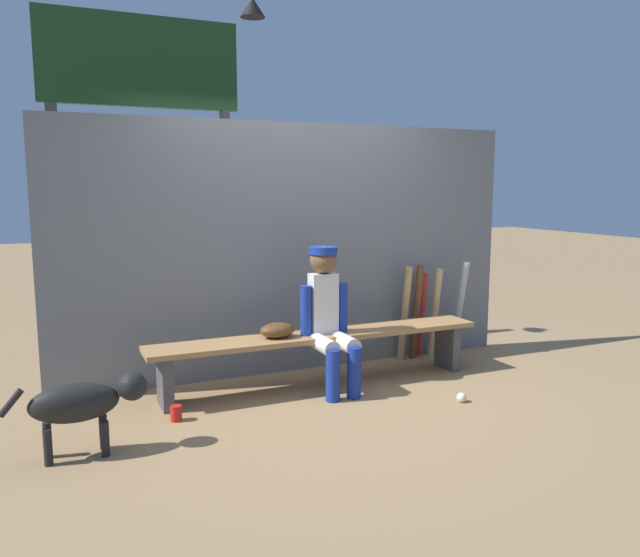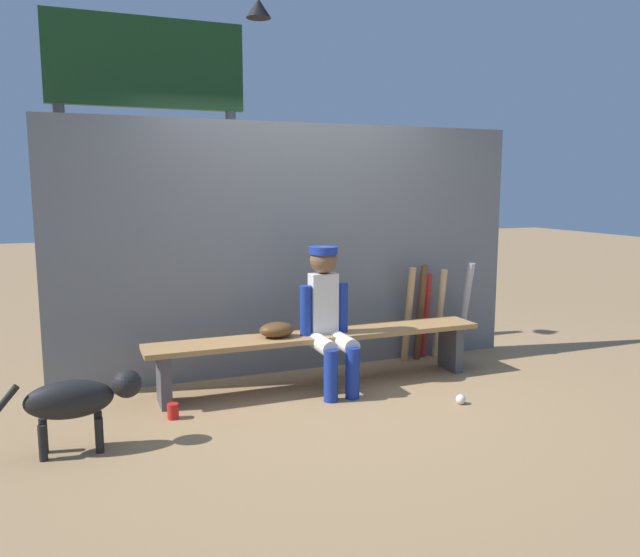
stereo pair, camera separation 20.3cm
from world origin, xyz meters
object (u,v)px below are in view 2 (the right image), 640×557
object	(u,v)px
baseball_glove	(277,330)
bat_wood_dark	(420,313)
bat_wood_natural	(440,313)
baseball	(461,399)
player_seated	(328,314)
bat_aluminum_silver	(465,309)
dugout_bench	(320,344)
bat_aluminum_red	(425,316)
cup_on_bench	(315,326)
scoreboard	(155,107)
cup_on_ground	(173,411)
bat_wood_tan	(408,315)
dog	(79,399)

from	to	relation	value
baseball_glove	bat_wood_dark	world-z (taller)	bat_wood_dark
bat_wood_natural	baseball	xyz separation A→B (m)	(-0.55, -1.17, -0.39)
player_seated	bat_aluminum_silver	bearing A→B (deg)	15.87
dugout_bench	bat_aluminum_red	xyz separation A→B (m)	(1.24, 0.42, 0.06)
baseball_glove	cup_on_bench	bearing A→B (deg)	7.49
baseball	scoreboard	world-z (taller)	scoreboard
bat_aluminum_red	cup_on_bench	xyz separation A→B (m)	(-1.27, -0.38, 0.09)
baseball_glove	baseball	distance (m)	1.51
dugout_bench	player_seated	world-z (taller)	player_seated
cup_on_bench	bat_aluminum_silver	bearing A→B (deg)	10.28
bat_aluminum_red	cup_on_bench	bearing A→B (deg)	-163.50
cup_on_ground	baseball	bearing A→B (deg)	-13.52
dugout_bench	bat_wood_dark	bearing A→B (deg)	16.76
bat_aluminum_red	bat_wood_natural	world-z (taller)	bat_wood_natural
dugout_bench	baseball_glove	size ratio (longest dim) A/B	10.03
player_seated	baseball	xyz separation A→B (m)	(0.79, -0.69, -0.59)
bat_wood_natural	baseball_glove	bearing A→B (deg)	-167.84
cup_on_ground	cup_on_bench	world-z (taller)	cup_on_bench
bat_wood_tan	bat_wood_dark	world-z (taller)	bat_wood_dark
cup_on_ground	scoreboard	xyz separation A→B (m)	(0.19, 1.86, 2.31)
dugout_bench	baseball_glove	bearing A→B (deg)	180.00
dog	bat_wood_natural	bearing A→B (deg)	17.67
dugout_bench	bat_aluminum_red	world-z (taller)	bat_aluminum_red
baseball_glove	bat_wood_tan	distance (m)	1.42
bat_aluminum_silver	baseball	world-z (taller)	bat_aluminum_silver
bat_wood_natural	scoreboard	xyz separation A→B (m)	(-2.41, 1.18, 1.93)
cup_on_ground	scoreboard	bearing A→B (deg)	84.00
dugout_bench	player_seated	size ratio (longest dim) A/B	2.44
dugout_bench	dog	xyz separation A→B (m)	(-1.85, -0.65, -0.02)
player_seated	bat_aluminum_silver	size ratio (longest dim) A/B	1.24
bat_wood_dark	bat_aluminum_silver	size ratio (longest dim) A/B	0.99
dugout_bench	bat_aluminum_silver	size ratio (longest dim) A/B	3.04
baseball_glove	bat_aluminum_red	distance (m)	1.67
dugout_bench	dog	distance (m)	1.96
player_seated	cup_on_bench	distance (m)	0.21
baseball_glove	baseball	world-z (taller)	baseball_glove
bat_wood_dark	player_seated	bearing A→B (deg)	-157.83
bat_aluminum_red	scoreboard	bearing A→B (deg)	153.68
bat_wood_tan	bat_wood_natural	size ratio (longest dim) A/B	1.05
cup_on_ground	scoreboard	size ratio (longest dim) A/B	0.03
bat_aluminum_silver	baseball_glove	bearing A→B (deg)	-170.19
bat_aluminum_silver	dog	distance (m)	3.62
bat_wood_dark	dugout_bench	bearing A→B (deg)	-163.24
scoreboard	dugout_bench	bearing A→B (deg)	-56.09
scoreboard	cup_on_ground	bearing A→B (deg)	-96.00
cup_on_ground	cup_on_bench	xyz separation A→B (m)	(1.21, 0.35, 0.44)
player_seated	bat_aluminum_silver	xyz separation A→B (m)	(1.60, 0.45, -0.16)
bat_wood_tan	scoreboard	xyz separation A→B (m)	(-2.05, 1.21, 1.91)
baseball	cup_on_ground	xyz separation A→B (m)	(-2.06, 0.50, 0.02)
scoreboard	bat_wood_dark	bearing A→B (deg)	-28.93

